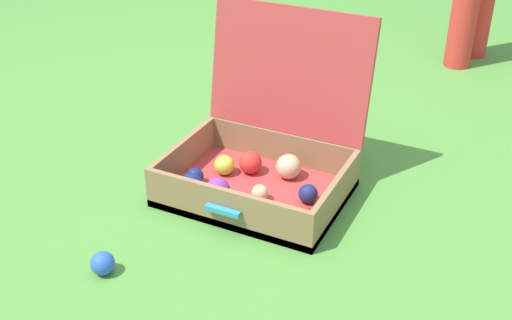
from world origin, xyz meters
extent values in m
plane|color=#4C8C38|center=(0.00, 0.00, 0.00)|extent=(16.00, 16.00, 0.00)
cube|color=#B23838|center=(0.06, 0.02, 0.01)|extent=(0.55, 0.41, 0.03)
cube|color=olive|center=(-0.21, 0.02, 0.07)|extent=(0.02, 0.41, 0.13)
cube|color=olive|center=(0.33, 0.02, 0.07)|extent=(0.02, 0.41, 0.13)
cube|color=olive|center=(0.06, -0.18, 0.07)|extent=(0.52, 0.02, 0.13)
cube|color=olive|center=(0.06, 0.22, 0.07)|extent=(0.52, 0.02, 0.13)
cube|color=#B23838|center=(0.06, 0.27, 0.34)|extent=(0.55, 0.10, 0.41)
cube|color=teal|center=(0.06, -0.20, 0.07)|extent=(0.11, 0.02, 0.02)
sphere|color=navy|center=(0.24, 0.02, 0.06)|extent=(0.06, 0.06, 0.06)
sphere|color=#D1B784|center=(0.10, -0.03, 0.05)|extent=(0.05, 0.05, 0.05)
sphere|color=red|center=(0.00, 0.10, 0.06)|extent=(0.08, 0.08, 0.08)
sphere|color=#D1B784|center=(0.13, 0.13, 0.07)|extent=(0.08, 0.08, 0.08)
sphere|color=red|center=(0.27, -0.11, 0.06)|extent=(0.07, 0.07, 0.07)
sphere|color=purple|center=(-0.01, -0.09, 0.06)|extent=(0.08, 0.08, 0.08)
sphere|color=navy|center=(-0.13, -0.04, 0.05)|extent=(0.06, 0.06, 0.06)
sphere|color=navy|center=(-0.10, -0.11, 0.06)|extent=(0.08, 0.08, 0.08)
sphere|color=#CCDB38|center=(-0.07, 0.06, 0.06)|extent=(0.07, 0.07, 0.07)
sphere|color=blue|center=(-0.14, -0.50, 0.03)|extent=(0.07, 0.07, 0.07)
camera|label=1|loc=(0.83, -1.54, 1.13)|focal=45.33mm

